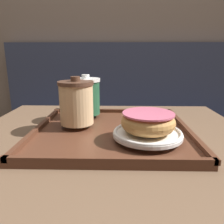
% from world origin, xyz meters
% --- Properties ---
extents(wall_behind, '(8.00, 0.05, 2.40)m').
position_xyz_m(wall_behind, '(0.00, 1.10, 1.20)').
color(wall_behind, '#7A6656').
rests_on(wall_behind, ground_plane).
extents(booth_bench, '(1.69, 0.44, 1.00)m').
position_xyz_m(booth_bench, '(0.08, 0.87, 0.32)').
color(booth_bench, '#33384C').
rests_on(booth_bench, ground_plane).
extents(cafe_table, '(0.80, 0.71, 0.70)m').
position_xyz_m(cafe_table, '(0.00, 0.00, 0.53)').
color(cafe_table, brown).
rests_on(cafe_table, ground_plane).
extents(serving_tray, '(0.42, 0.40, 0.02)m').
position_xyz_m(serving_tray, '(0.00, 0.01, 0.71)').
color(serving_tray, '#512D1E').
rests_on(serving_tray, cafe_table).
extents(coffee_cup_front, '(0.10, 0.10, 0.13)m').
position_xyz_m(coffee_cup_front, '(-0.10, 0.03, 0.79)').
color(coffee_cup_front, '#E0B784').
rests_on(coffee_cup_front, serving_tray).
extents(coffee_cup_rear, '(0.09, 0.09, 0.13)m').
position_xyz_m(coffee_cup_rear, '(-0.08, 0.14, 0.79)').
color(coffee_cup_rear, '#235638').
rests_on(coffee_cup_rear, serving_tray).
extents(plate_with_chocolate_donut, '(0.17, 0.17, 0.01)m').
position_xyz_m(plate_with_chocolate_donut, '(0.09, -0.07, 0.73)').
color(plate_with_chocolate_donut, white).
rests_on(plate_with_chocolate_donut, serving_tray).
extents(donut_chocolate_glazed, '(0.13, 0.13, 0.04)m').
position_xyz_m(donut_chocolate_glazed, '(0.09, -0.07, 0.76)').
color(donut_chocolate_glazed, tan).
rests_on(donut_chocolate_glazed, plate_with_chocolate_donut).
extents(spoon, '(0.06, 0.16, 0.01)m').
position_xyz_m(spoon, '(0.11, 0.07, 0.73)').
color(spoon, silver).
rests_on(spoon, serving_tray).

